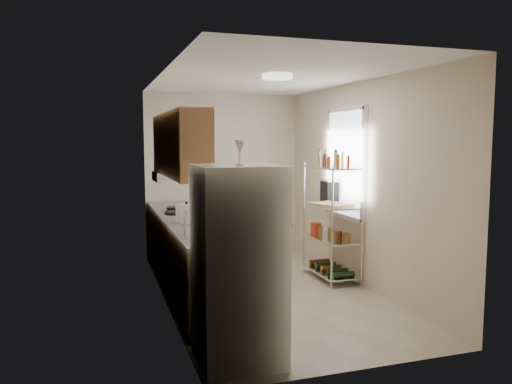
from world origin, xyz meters
TOP-DOWN VIEW (x-y plane):
  - room at (0.00, 0.00)m, footprint 2.52×4.42m
  - counter_run at (-0.92, 0.44)m, footprint 0.63×3.51m
  - upper_cabinets at (-1.05, 0.10)m, footprint 0.33×2.20m
  - range_hood at (-1.00, 0.90)m, footprint 0.50×0.60m
  - window at (1.23, 0.35)m, footprint 0.06×1.00m
  - bakers_rack at (1.00, 0.30)m, footprint 0.45×0.90m
  - ceiling_dome at (0.00, -0.30)m, footprint 0.34×0.34m
  - refrigerator at (-0.87, -1.73)m, footprint 0.68×0.68m
  - wine_glass_a at (-0.85, -1.71)m, footprint 0.07×0.07m
  - wine_glass_b at (-0.88, -1.83)m, footprint 0.06×0.06m
  - rice_cooker at (-0.97, 0.15)m, footprint 0.26×0.26m
  - frying_pan_large at (-1.03, 0.79)m, footprint 0.30×0.30m
  - frying_pan_small at (-0.95, 1.16)m, footprint 0.29×0.29m
  - cutting_board at (0.93, 0.18)m, footprint 0.51×0.58m
  - espresso_machine at (1.11, 0.59)m, footprint 0.18×0.27m
  - storage_bag at (0.93, 0.63)m, footprint 0.11×0.14m

SIDE VIEW (x-z plane):
  - counter_run at x=-0.92m, z-range 0.00..0.90m
  - storage_bag at x=0.93m, z-range 0.56..0.71m
  - refrigerator at x=-0.87m, z-range 0.00..1.66m
  - frying_pan_large at x=-1.03m, z-range 0.90..0.94m
  - frying_pan_small at x=-0.95m, z-range 0.90..0.95m
  - rice_cooker at x=-0.97m, z-range 0.90..1.11m
  - cutting_board at x=0.93m, z-range 1.01..1.04m
  - bakers_rack at x=1.00m, z-range 0.24..1.97m
  - espresso_machine at x=1.11m, z-range 1.01..1.31m
  - room at x=0.00m, z-range -0.01..2.61m
  - range_hood at x=-1.00m, z-range 1.33..1.45m
  - window at x=1.23m, z-range 0.82..2.28m
  - wine_glass_b at x=-0.88m, z-range 1.66..1.84m
  - wine_glass_a at x=-0.85m, z-range 1.66..1.86m
  - upper_cabinets at x=-1.05m, z-range 1.45..2.17m
  - ceiling_dome at x=0.00m, z-range 2.54..2.60m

